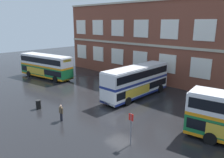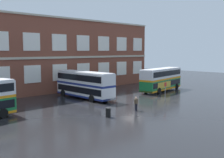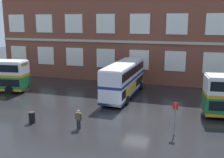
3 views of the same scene
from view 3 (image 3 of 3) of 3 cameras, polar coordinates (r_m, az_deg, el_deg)
ground_plane at (r=28.22m, az=6.02°, el=-6.65°), size 120.00×120.00×0.00m
brick_terminal_building at (r=43.02m, az=6.90°, el=8.44°), size 45.70×8.19×12.96m
double_decker_middle at (r=32.91m, az=2.49°, el=0.02°), size 2.93×11.02×4.07m
waiting_passenger at (r=23.45m, az=-7.04°, el=-8.24°), size 0.64×0.27×1.70m
bus_stand_flag at (r=22.50m, az=13.08°, el=-7.46°), size 0.44×0.10×2.70m
station_litter_bin at (r=25.79m, az=-16.44°, el=-7.72°), size 0.60×0.60×1.03m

